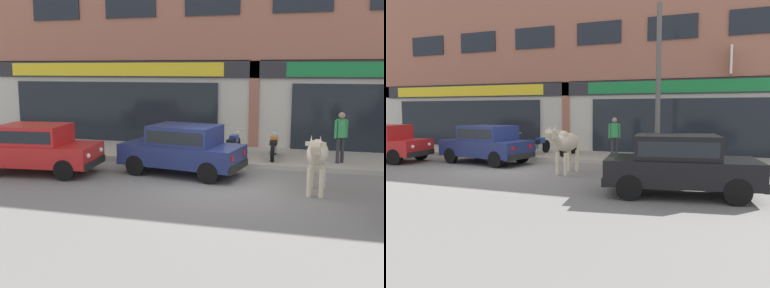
{
  "view_description": "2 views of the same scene",
  "coord_description": "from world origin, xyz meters",
  "views": [
    {
      "loc": [
        2.21,
        -11.47,
        3.09
      ],
      "look_at": [
        -1.22,
        1.0,
        0.91
      ],
      "focal_mm": 42.0,
      "sensor_mm": 36.0,
      "label": 1
    },
    {
      "loc": [
        6.92,
        -11.2,
        2.04
      ],
      "look_at": [
        2.26,
        1.0,
        0.86
      ],
      "focal_mm": 35.0,
      "sensor_mm": 36.0,
      "label": 2
    }
  ],
  "objects": [
    {
      "name": "cow",
      "position": [
        2.31,
        -0.19,
        1.01
      ],
      "size": [
        0.6,
        2.15,
        1.61
      ],
      "color": "beige",
      "rests_on": "ground"
    },
    {
      "name": "car_2",
      "position": [
        -1.48,
        0.95,
        0.81
      ],
      "size": [
        3.78,
        2.16,
        1.46
      ],
      "color": "black",
      "rests_on": "ground"
    },
    {
      "name": "motorcycle_0",
      "position": [
        -1.7,
        3.14,
        0.54
      ],
      "size": [
        0.59,
        1.8,
        0.88
      ],
      "color": "black",
      "rests_on": "sidewalk"
    },
    {
      "name": "motorcycle_1",
      "position": [
        -0.41,
        3.25,
        0.54
      ],
      "size": [
        0.52,
        1.81,
        0.88
      ],
      "color": "black",
      "rests_on": "sidewalk"
    },
    {
      "name": "shop_building",
      "position": [
        0.0,
        5.58,
        4.39
      ],
      "size": [
        23.0,
        1.4,
        9.22
      ],
      "color": "#9E604C",
      "rests_on": "ground"
    },
    {
      "name": "car_1",
      "position": [
        6.02,
        -2.11,
        0.81
      ],
      "size": [
        3.77,
        2.12,
        1.46
      ],
      "color": "black",
      "rests_on": "ground"
    },
    {
      "name": "utility_pole",
      "position": [
        4.78,
        2.5,
        3.0
      ],
      "size": [
        0.18,
        0.18,
        5.68
      ],
      "primitive_type": "cylinder",
      "color": "#595651",
      "rests_on": "sidewalk"
    },
    {
      "name": "pedestrian",
      "position": [
        3.02,
        3.06,
        1.14
      ],
      "size": [
        0.41,
        0.34,
        1.6
      ],
      "color": "#2D2D33",
      "rests_on": "sidewalk"
    },
    {
      "name": "sidewalk",
      "position": [
        0.0,
        3.76,
        0.08
      ],
      "size": [
        19.0,
        3.12,
        0.16
      ],
      "primitive_type": "cube",
      "color": "#A8A093",
      "rests_on": "ground"
    },
    {
      "name": "motorcycle_2",
      "position": [
        0.94,
        3.33,
        0.54
      ],
      "size": [
        0.52,
        1.81,
        0.88
      ],
      "color": "black",
      "rests_on": "sidewalk"
    },
    {
      "name": "ground_plane",
      "position": [
        0.0,
        0.0,
        0.0
      ],
      "size": [
        90.0,
        90.0,
        0.0
      ],
      "primitive_type": "plane",
      "color": "slate"
    }
  ]
}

